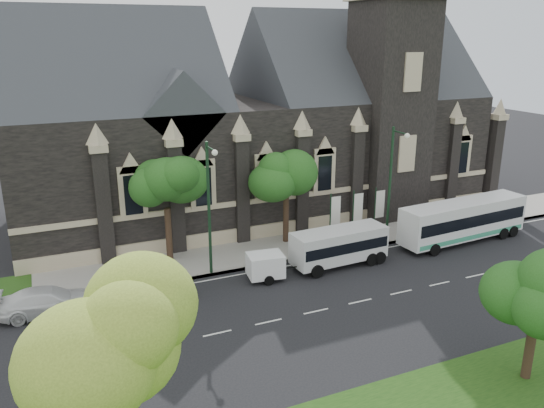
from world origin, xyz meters
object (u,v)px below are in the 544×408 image
banner_flag_left (334,214)px  tour_coach (463,220)px  street_lamp_mid (210,202)px  car_far_white (48,301)px  sedan (149,291)px  tree_walk_right (288,168)px  box_trailer (265,265)px  tree_walk_left (168,182)px  tree_park_near (125,327)px  tree_park_east (539,285)px  banner_flag_center (356,210)px  shuttle_bus (339,245)px  banner_flag_right (378,207)px  street_lamp_near (392,180)px

banner_flag_left → tour_coach: size_ratio=0.36×
street_lamp_mid → car_far_white: (-10.13, -1.14, -4.33)m
banner_flag_left → sedan: size_ratio=0.86×
tree_walk_right → box_trailer: 8.50m
tree_walk_right → car_far_white: 18.67m
tree_walk_left → tree_park_near: bearing=-107.1°
tree_park_east → banner_flag_center: 18.58m
tree_park_east → tree_walk_right: tree_walk_right is taller
tree_park_near → tree_walk_left: bearing=72.9°
tree_walk_right → shuttle_bus: size_ratio=1.13×
tree_walk_left → banner_flag_right: size_ratio=1.91×
shuttle_bus → banner_flag_right: bearing=31.0°
tour_coach → box_trailer: size_ratio=3.29×
tree_walk_left → street_lamp_mid: (1.80, -3.61, -0.62)m
street_lamp_near → car_far_white: size_ratio=1.66×
tree_park_east → sedan: (-14.77, 14.34, -3.85)m
tree_park_near → tree_walk_right: bearing=52.4°
tree_park_near → tree_park_east: tree_park_near is taller
shuttle_bus → box_trailer: 5.59m
banner_flag_center → tour_coach: (7.27, -3.72, -0.63)m
box_trailer → street_lamp_mid: bearing=153.9°
tree_park_east → banner_flag_center: tree_park_east is taller
street_lamp_near → banner_flag_right: street_lamp_near is taller
tour_coach → box_trailer: (-16.56, -0.16, -0.75)m
sedan → tree_park_east: bearing=-140.3°
sedan → car_far_white: 5.61m
sedan → car_far_white: (-5.53, 0.94, 0.02)m
tour_coach → sedan: tour_coach is taller
tree_park_east → banner_flag_left: bearing=89.7°
tree_walk_right → banner_flag_right: size_ratio=1.95×
box_trailer → sedan: box_trailer is taller
tour_coach → car_far_white: size_ratio=2.06×
street_lamp_near → shuttle_bus: street_lamp_near is taller
tree_walk_left → banner_flag_right: bearing=-6.0°
box_trailer → sedan: (-7.60, -0.10, -0.24)m
tree_park_east → car_far_white: 25.70m
box_trailer → sedan: size_ratio=0.73×
banner_flag_center → sedan: bearing=-166.7°
banner_flag_center → box_trailer: size_ratio=1.18×
street_lamp_mid → box_trailer: size_ratio=2.66×
banner_flag_center → banner_flag_right: bearing=0.0°
tree_park_east → car_far_white: tree_park_east is taller
street_lamp_near → street_lamp_mid: same height
tree_walk_right → tour_coach: size_ratio=0.70×
tree_park_near → shuttle_bus: size_ratio=1.24×
street_lamp_mid → banner_flag_right: (14.29, 1.91, -2.73)m
banner_flag_center → street_lamp_near: bearing=-48.1°
tree_walk_right → tour_coach: 14.09m
tree_walk_right → banner_flag_right: bearing=-13.6°
banner_flag_left → shuttle_bus: 4.28m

